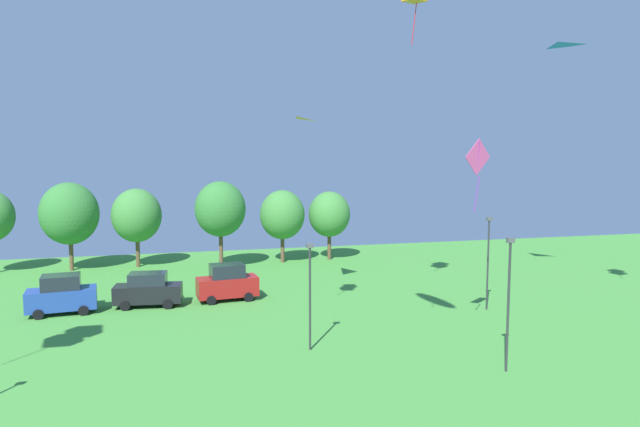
# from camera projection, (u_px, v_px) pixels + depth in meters

# --- Properties ---
(kite_flying_0) EXTENTS (1.85, 0.75, 3.97)m
(kite_flying_0) POSITION_uv_depth(u_px,v_px,m) (478.00, 160.00, 30.36)
(kite_flying_0) COLOR #E54C93
(kite_flying_3) EXTENTS (2.37, 2.59, 0.20)m
(kite_flying_3) POSITION_uv_depth(u_px,v_px,m) (557.00, 52.00, 39.90)
(kite_flying_3) COLOR blue
(kite_flying_7) EXTENTS (1.87, 2.36, 0.30)m
(kite_flying_7) POSITION_uv_depth(u_px,v_px,m) (318.00, 133.00, 37.92)
(kite_flying_7) COLOR orange
(parked_car_leftmost) EXTENTS (4.38, 2.41, 2.54)m
(parked_car_leftmost) POSITION_uv_depth(u_px,v_px,m) (62.00, 295.00, 36.63)
(parked_car_leftmost) COLOR #234299
(parked_car_leftmost) RESTS_ON ground
(parked_car_second_from_left) EXTENTS (4.56, 2.26, 2.31)m
(parked_car_second_from_left) POSITION_uv_depth(u_px,v_px,m) (148.00, 290.00, 38.37)
(parked_car_second_from_left) COLOR black
(parked_car_second_from_left) RESTS_ON ground
(parked_car_third_from_left) EXTENTS (4.35, 2.35, 2.57)m
(parked_car_third_from_left) POSITION_uv_depth(u_px,v_px,m) (227.00, 283.00, 40.00)
(parked_car_third_from_left) COLOR maroon
(parked_car_third_from_left) RESTS_ON ground
(light_post_0) EXTENTS (0.36, 0.20, 6.42)m
(light_post_0) POSITION_uv_depth(u_px,v_px,m) (509.00, 297.00, 26.68)
(light_post_0) COLOR #2D2D33
(light_post_0) RESTS_ON ground
(light_post_2) EXTENTS (0.36, 0.20, 5.68)m
(light_post_2) POSITION_uv_depth(u_px,v_px,m) (310.00, 290.00, 29.67)
(light_post_2) COLOR #2D2D33
(light_post_2) RESTS_ON ground
(light_post_3) EXTENTS (0.36, 0.20, 6.17)m
(light_post_3) POSITION_uv_depth(u_px,v_px,m) (488.00, 258.00, 37.37)
(light_post_3) COLOR #2D2D33
(light_post_3) RESTS_ON ground
(treeline_tree_1) EXTENTS (4.97, 4.97, 7.78)m
(treeline_tree_1) POSITION_uv_depth(u_px,v_px,m) (69.00, 214.00, 49.78)
(treeline_tree_1) COLOR brown
(treeline_tree_1) RESTS_ON ground
(treeline_tree_2) EXTENTS (4.42, 4.42, 7.14)m
(treeline_tree_2) POSITION_uv_depth(u_px,v_px,m) (137.00, 216.00, 51.42)
(treeline_tree_2) COLOR brown
(treeline_tree_2) RESTS_ON ground
(treeline_tree_3) EXTENTS (4.49, 4.49, 7.83)m
(treeline_tree_3) POSITION_uv_depth(u_px,v_px,m) (220.00, 209.00, 50.69)
(treeline_tree_3) COLOR brown
(treeline_tree_3) RESTS_ON ground
(treeline_tree_4) EXTENTS (4.22, 4.22, 6.86)m
(treeline_tree_4) POSITION_uv_depth(u_px,v_px,m) (282.00, 215.00, 53.60)
(treeline_tree_4) COLOR brown
(treeline_tree_4) RESTS_ON ground
(treeline_tree_5) EXTENTS (4.01, 4.01, 6.63)m
(treeline_tree_5) POSITION_uv_depth(u_px,v_px,m) (329.00, 214.00, 55.09)
(treeline_tree_5) COLOR brown
(treeline_tree_5) RESTS_ON ground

